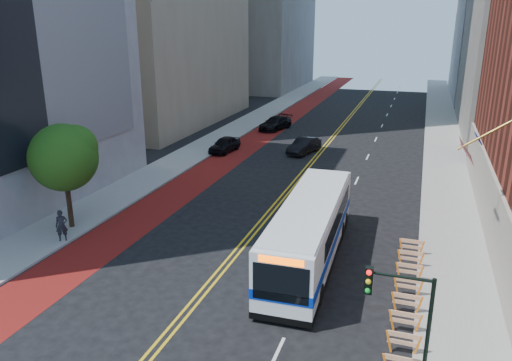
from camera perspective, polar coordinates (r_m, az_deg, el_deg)
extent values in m
plane|color=black|center=(24.33, -7.49, -14.16)|extent=(160.00, 160.00, 0.00)
cube|color=gray|center=(54.44, -5.22, 4.25)|extent=(4.00, 140.00, 0.15)
cube|color=gray|center=(50.13, 20.84, 1.94)|extent=(4.00, 140.00, 0.15)
cube|color=maroon|center=(53.05, -1.34, 3.88)|extent=(3.60, 140.00, 0.01)
cube|color=gold|center=(50.99, 7.08, 3.16)|extent=(0.14, 140.00, 0.01)
cube|color=gold|center=(50.92, 7.47, 3.13)|extent=(0.14, 140.00, 0.01)
cube|color=silver|center=(21.33, 2.40, -19.14)|extent=(0.14, 2.20, 0.01)
cube|color=silver|center=(27.96, 7.04, -9.61)|extent=(0.14, 2.20, 0.01)
cube|color=silver|center=(35.16, 9.71, -3.81)|extent=(0.14, 2.20, 0.01)
cube|color=silver|center=(42.64, 11.44, 0.00)|extent=(0.14, 2.20, 0.01)
cube|color=silver|center=(50.29, 12.64, 2.65)|extent=(0.14, 2.20, 0.01)
cube|color=silver|center=(58.03, 13.53, 4.61)|extent=(0.14, 2.20, 0.01)
cube|color=silver|center=(65.83, 14.21, 6.10)|extent=(0.14, 2.20, 0.01)
cube|color=silver|center=(73.68, 14.75, 7.27)|extent=(0.14, 2.20, 0.01)
cube|color=silver|center=(81.55, 15.19, 8.22)|extent=(0.14, 2.20, 0.01)
cube|color=silver|center=(89.45, 15.55, 9.00)|extent=(0.14, 2.20, 0.01)
cube|color=silver|center=(97.36, 15.85, 9.65)|extent=(0.14, 2.20, 0.01)
cube|color=silver|center=(105.29, 16.11, 10.20)|extent=(0.14, 2.20, 0.01)
cube|color=#9E9384|center=(32.61, 25.58, -3.38)|extent=(0.50, 36.00, 4.00)
cube|color=black|center=(27.50, 26.84, -9.49)|extent=(0.35, 2.80, 2.20)
cube|color=black|center=(33.86, 25.37, -4.23)|extent=(0.35, 2.80, 2.20)
cube|color=black|center=(40.44, 24.37, -0.65)|extent=(0.35, 2.80, 2.20)
cylinder|color=#A57F33|center=(27.12, 25.21, 5.02)|extent=(2.85, 0.12, 2.05)
cube|color=#B21419|center=(27.23, 22.85, 3.20)|extent=(0.75, 1.90, 1.05)
cube|color=navy|center=(27.60, 24.07, 4.41)|extent=(0.39, 0.85, 0.52)
cube|color=orange|center=(20.30, 16.33, -19.02)|extent=(1.25, 0.05, 0.22)
cube|color=orange|center=(21.79, 14.94, -17.32)|extent=(0.32, 0.06, 0.99)
cube|color=orange|center=(21.80, 17.96, -17.61)|extent=(0.32, 0.06, 0.99)
cube|color=orange|center=(21.57, 16.55, -16.60)|extent=(1.25, 0.05, 0.22)
cube|color=orange|center=(21.76, 16.46, -17.36)|extent=(1.25, 0.05, 0.18)
cube|color=orange|center=(23.09, 15.24, -15.16)|extent=(0.32, 0.06, 0.99)
cube|color=orange|center=(23.10, 18.05, -15.43)|extent=(0.32, 0.06, 0.99)
cube|color=orange|center=(22.87, 16.73, -14.46)|extent=(1.25, 0.05, 0.22)
cube|color=orange|center=(23.06, 16.66, -15.19)|extent=(1.25, 0.05, 0.18)
cube|color=orange|center=(24.41, 15.49, -13.23)|extent=(0.32, 0.06, 0.99)
cube|color=orange|center=(24.42, 18.13, -13.48)|extent=(0.32, 0.06, 0.99)
cube|color=orange|center=(24.21, 16.90, -12.55)|extent=(1.25, 0.05, 0.22)
cube|color=orange|center=(24.38, 16.82, -13.26)|extent=(1.25, 0.05, 0.18)
cube|color=orange|center=(25.76, 15.72, -11.50)|extent=(0.32, 0.06, 0.99)
cube|color=orange|center=(25.77, 18.21, -11.74)|extent=(0.32, 0.06, 0.99)
cube|color=orange|center=(25.57, 17.05, -10.84)|extent=(1.25, 0.05, 0.22)
cube|color=orange|center=(25.73, 16.97, -11.52)|extent=(1.25, 0.05, 0.18)
cube|color=orange|center=(27.13, 15.92, -9.94)|extent=(0.32, 0.06, 0.99)
cube|color=orange|center=(27.14, 18.27, -10.17)|extent=(0.32, 0.06, 0.99)
cube|color=orange|center=(26.95, 17.17, -9.30)|extent=(1.25, 0.05, 0.22)
cube|color=orange|center=(27.10, 17.11, -9.96)|extent=(1.25, 0.05, 0.18)
cube|color=orange|center=(28.52, 16.10, -8.53)|extent=(0.32, 0.06, 0.99)
cube|color=orange|center=(28.53, 18.33, -8.75)|extent=(0.32, 0.06, 0.99)
cube|color=orange|center=(28.35, 17.29, -7.92)|extent=(1.25, 0.05, 0.22)
cube|color=orange|center=(28.49, 17.23, -8.55)|extent=(1.25, 0.05, 0.18)
cube|color=orange|center=(29.92, 16.27, -7.26)|extent=(0.32, 0.06, 0.99)
cube|color=orange|center=(29.93, 18.38, -7.46)|extent=(0.32, 0.06, 0.99)
cube|color=orange|center=(29.76, 17.39, -6.66)|extent=(1.25, 0.05, 0.22)
cube|color=orange|center=(29.90, 17.33, -7.27)|extent=(1.25, 0.05, 0.18)
cylinder|color=black|center=(33.87, -20.57, -2.43)|extent=(0.32, 0.32, 3.20)
sphere|color=#18440E|center=(33.01, -21.13, 2.46)|extent=(4.20, 4.20, 4.20)
sphere|color=#18440E|center=(32.79, -20.00, 3.58)|extent=(2.80, 2.80, 2.80)
sphere|color=#18440E|center=(33.01, -22.21, 3.06)|extent=(2.40, 2.40, 2.40)
cylinder|color=black|center=(18.08, 18.89, -17.56)|extent=(0.14, 0.14, 5.00)
cylinder|color=black|center=(16.82, 16.27, -10.52)|extent=(2.00, 0.10, 0.10)
cube|color=black|center=(17.00, 12.76, -11.06)|extent=(0.28, 0.22, 0.95)
sphere|color=red|center=(16.71, 12.79, -10.23)|extent=(0.18, 0.18, 0.18)
sphere|color=yellow|center=(16.87, 12.72, -11.22)|extent=(0.18, 0.18, 0.18)
sphere|color=#0CA526|center=(17.03, 12.64, -12.19)|extent=(0.18, 0.18, 0.18)
cube|color=silver|center=(27.44, 6.14, -5.69)|extent=(3.20, 13.07, 3.09)
cube|color=#04269E|center=(27.63, 6.11, -6.56)|extent=(3.25, 13.11, 0.49)
cube|color=black|center=(28.03, 6.51, -4.04)|extent=(3.14, 9.17, 1.03)
cube|color=black|center=(21.66, 2.85, -11.69)|extent=(2.48, 0.18, 1.73)
cube|color=black|center=(33.25, 8.28, -0.65)|extent=(2.25, 0.18, 1.08)
cube|color=#FF5905|center=(21.14, 2.89, -9.15)|extent=(1.97, 0.15, 0.32)
cube|color=silver|center=(26.85, 6.25, -2.56)|extent=(3.04, 12.41, 0.13)
cube|color=black|center=(28.09, 6.04, -8.57)|extent=(3.24, 13.10, 0.32)
cylinder|color=black|center=(24.68, 1.18, -12.02)|extent=(0.36, 1.09, 1.08)
cylinder|color=black|center=(24.22, 7.16, -12.81)|extent=(0.36, 1.09, 1.08)
cylinder|color=black|center=(31.49, 5.03, -5.19)|extent=(0.36, 1.09, 1.08)
cylinder|color=black|center=(31.13, 9.65, -5.67)|extent=(0.36, 1.09, 1.08)
cylinder|color=black|center=(32.90, 5.59, -4.17)|extent=(0.36, 1.09, 1.08)
cylinder|color=black|center=(32.56, 10.01, -4.61)|extent=(0.36, 1.09, 1.08)
imported|color=black|center=(50.95, -3.61, 4.13)|extent=(2.27, 4.64, 1.52)
imported|color=black|center=(50.58, 5.52, 4.00)|extent=(2.76, 4.95, 1.55)
imported|color=black|center=(61.52, 2.23, 6.57)|extent=(3.50, 5.76, 1.56)
imported|color=black|center=(32.15, -21.33, -4.83)|extent=(0.83, 0.78, 1.91)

